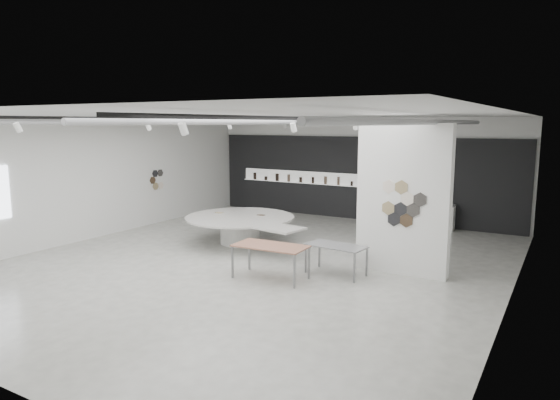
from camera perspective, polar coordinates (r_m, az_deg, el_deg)
The scene contains 7 objects.
room at distance 12.76m, azimuth -3.04°, elevation 1.91°, with size 12.02×14.02×3.82m.
back_wall_display at distance 18.96m, azimuth 8.64°, elevation 2.46°, with size 11.80×0.27×3.10m.
partition_column at distance 12.19m, azimuth 13.90°, elevation 0.04°, with size 2.20×0.38×3.60m.
display_island at distance 15.03m, azimuth -4.46°, elevation -2.97°, with size 4.40×3.78×0.84m.
sample_table_wood at distance 11.61m, azimuth -1.10°, elevation -5.48°, with size 1.74×0.93×0.80m.
sample_table_stone at distance 12.01m, azimuth 6.44°, elevation -5.44°, with size 1.47×0.85×0.72m.
kitchen_counter at distance 17.83m, azimuth 16.88°, elevation -1.80°, with size 1.58×0.69×1.22m.
Camera 1 is at (6.90, -10.57, 3.60)m, focal length 32.00 mm.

